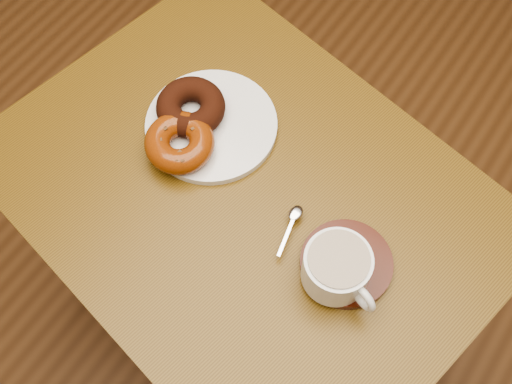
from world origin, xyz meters
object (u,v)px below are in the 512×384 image
Objects in this scene: saucer at (346,263)px; coffee_cup at (337,268)px; cafe_table at (247,222)px; donut_plate at (211,125)px.

saucer is 0.05m from coffee_cup.
cafe_table is 0.18m from donut_plate.
cafe_table is 4.07× the size of donut_plate.
coffee_cup is (-0.00, -0.03, 0.04)m from saucer.
donut_plate is at bearing 178.63° from coffee_cup.
saucer is (0.31, -0.08, 0.00)m from donut_plate.
donut_plate is 1.58× the size of saucer.
coffee_cup reaches higher than saucer.
cafe_table is 0.26m from coffee_cup.
coffee_cup is at bearing -95.92° from saucer.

